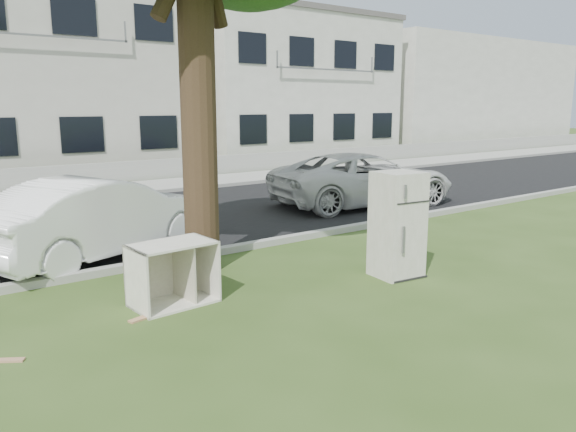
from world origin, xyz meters
TOP-DOWN VIEW (x-y plane):
  - ground at (0.00, 0.00)m, footprint 120.00×120.00m
  - road at (0.00, 6.00)m, footprint 120.00×7.00m
  - kerb_near at (0.00, 2.45)m, footprint 120.00×0.18m
  - kerb_far at (0.00, 9.55)m, footprint 120.00×0.18m
  - sidewalk at (0.00, 11.00)m, footprint 120.00×2.80m
  - low_wall at (0.00, 12.60)m, footprint 120.00×0.15m
  - townhouse_center at (0.00, 17.50)m, footprint 11.22×8.16m
  - townhouse_right at (12.00, 17.50)m, footprint 10.20×8.16m
  - filler_right at (26.00, 18.00)m, footprint 16.00×9.00m
  - fridge at (1.81, -0.26)m, footprint 0.73×0.69m
  - cabinet at (-1.46, 0.63)m, footprint 1.10×0.73m
  - plank_a at (-1.60, 0.47)m, footprint 1.20×0.40m
  - plank_c at (-1.60, 1.24)m, footprint 0.22×0.80m
  - car_center at (-1.42, 3.54)m, footprint 4.46×2.85m
  - car_right at (5.79, 4.53)m, footprint 5.21×3.00m

SIDE VIEW (x-z plane):
  - ground at x=0.00m, z-range 0.00..0.00m
  - kerb_near at x=0.00m, z-range -0.06..0.06m
  - kerb_far at x=0.00m, z-range -0.06..0.06m
  - road at x=0.00m, z-range 0.00..0.01m
  - sidewalk at x=0.00m, z-range 0.00..0.01m
  - plank_c at x=-1.60m, z-range 0.00..0.02m
  - plank_a at x=-1.60m, z-range 0.00..0.02m
  - low_wall at x=0.00m, z-range 0.00..0.70m
  - cabinet at x=-1.46m, z-range 0.00..0.83m
  - car_right at x=5.79m, z-range 0.00..1.37m
  - car_center at x=-1.42m, z-range 0.00..1.39m
  - fridge at x=1.81m, z-range 0.00..1.60m
  - filler_right at x=26.00m, z-range 0.00..6.40m
  - townhouse_right at x=12.00m, z-range 0.00..6.84m
  - townhouse_center at x=0.00m, z-range 0.00..7.44m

